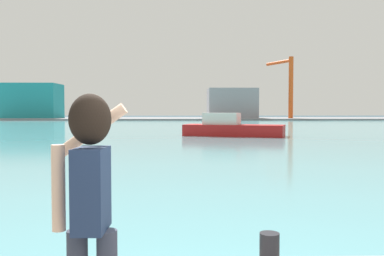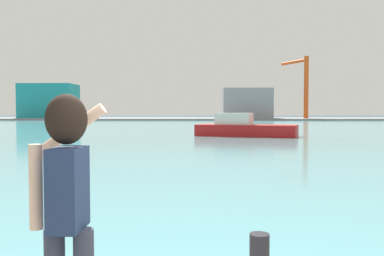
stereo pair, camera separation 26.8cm
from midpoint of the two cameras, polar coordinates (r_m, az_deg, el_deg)
ground_plane at (r=52.55m, az=-0.79°, el=0.13°), size 220.00×220.00×0.00m
harbor_water at (r=54.55m, az=-0.81°, el=0.23°), size 140.00×100.00×0.02m
far_shore_dock at (r=94.53m, az=-1.00°, el=1.29°), size 140.00×20.00×0.37m
person_photographer at (r=2.92m, az=-16.49°, el=-8.77°), size 0.53×0.55×1.74m
harbor_bollard at (r=4.55m, az=8.92°, el=-16.23°), size 0.21×0.21×0.35m
boat_moored at (r=34.39m, az=5.21°, el=0.02°), size 8.58×5.07×1.91m
warehouse_left at (r=100.83m, az=-21.18°, el=3.51°), size 11.87×8.42×7.75m
warehouse_right at (r=94.23m, az=5.42°, el=3.40°), size 10.81×9.27×6.62m
port_crane at (r=93.95m, az=13.01°, el=6.32°), size 4.33×8.89×13.42m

